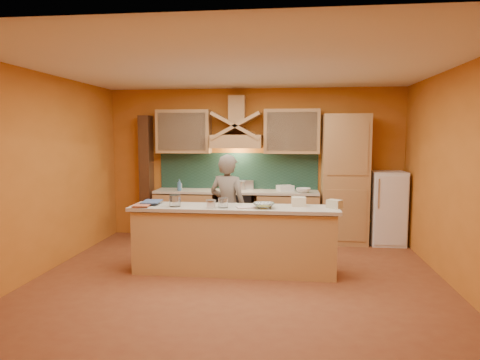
# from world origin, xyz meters

# --- Properties ---
(floor) EXTENTS (5.50, 5.00, 0.01)m
(floor) POSITION_xyz_m (0.00, 0.00, 0.00)
(floor) COLOR brown
(floor) RESTS_ON ground
(ceiling) EXTENTS (5.50, 5.00, 0.01)m
(ceiling) POSITION_xyz_m (0.00, 0.00, 2.80)
(ceiling) COLOR white
(ceiling) RESTS_ON wall_back
(wall_back) EXTENTS (5.50, 0.02, 2.80)m
(wall_back) POSITION_xyz_m (0.00, 2.50, 1.40)
(wall_back) COLOR #C87227
(wall_back) RESTS_ON floor
(wall_front) EXTENTS (5.50, 0.02, 2.80)m
(wall_front) POSITION_xyz_m (0.00, -2.50, 1.40)
(wall_front) COLOR #C87227
(wall_front) RESTS_ON floor
(wall_left) EXTENTS (0.02, 5.00, 2.80)m
(wall_left) POSITION_xyz_m (-2.75, 0.00, 1.40)
(wall_left) COLOR #C87227
(wall_left) RESTS_ON floor
(wall_right) EXTENTS (0.02, 5.00, 2.80)m
(wall_right) POSITION_xyz_m (2.75, 0.00, 1.40)
(wall_right) COLOR #C87227
(wall_right) RESTS_ON floor
(base_cabinet_left) EXTENTS (1.10, 0.60, 0.86)m
(base_cabinet_left) POSITION_xyz_m (-1.25, 2.20, 0.43)
(base_cabinet_left) COLOR tan
(base_cabinet_left) RESTS_ON floor
(base_cabinet_right) EXTENTS (1.10, 0.60, 0.86)m
(base_cabinet_right) POSITION_xyz_m (0.65, 2.20, 0.43)
(base_cabinet_right) COLOR tan
(base_cabinet_right) RESTS_ON floor
(counter_top) EXTENTS (3.00, 0.62, 0.04)m
(counter_top) POSITION_xyz_m (-0.30, 2.20, 0.90)
(counter_top) COLOR beige
(counter_top) RESTS_ON base_cabinet_left
(stove) EXTENTS (0.60, 0.58, 0.90)m
(stove) POSITION_xyz_m (-0.30, 2.20, 0.45)
(stove) COLOR black
(stove) RESTS_ON floor
(backsplash) EXTENTS (3.00, 0.03, 0.70)m
(backsplash) POSITION_xyz_m (-0.30, 2.48, 1.25)
(backsplash) COLOR #18352C
(backsplash) RESTS_ON wall_back
(range_hood) EXTENTS (0.92, 0.50, 0.24)m
(range_hood) POSITION_xyz_m (-0.30, 2.25, 1.82)
(range_hood) COLOR tan
(range_hood) RESTS_ON wall_back
(hood_chimney) EXTENTS (0.30, 0.30, 0.50)m
(hood_chimney) POSITION_xyz_m (-0.30, 2.35, 2.40)
(hood_chimney) COLOR tan
(hood_chimney) RESTS_ON wall_back
(upper_cabinet_left) EXTENTS (1.00, 0.35, 0.80)m
(upper_cabinet_left) POSITION_xyz_m (-1.30, 2.33, 2.00)
(upper_cabinet_left) COLOR tan
(upper_cabinet_left) RESTS_ON wall_back
(upper_cabinet_right) EXTENTS (1.00, 0.35, 0.80)m
(upper_cabinet_right) POSITION_xyz_m (0.70, 2.33, 2.00)
(upper_cabinet_right) COLOR tan
(upper_cabinet_right) RESTS_ON wall_back
(pantry_column) EXTENTS (0.80, 0.60, 2.30)m
(pantry_column) POSITION_xyz_m (1.65, 2.20, 1.15)
(pantry_column) COLOR tan
(pantry_column) RESTS_ON floor
(fridge) EXTENTS (0.58, 0.60, 1.30)m
(fridge) POSITION_xyz_m (2.40, 2.20, 0.65)
(fridge) COLOR white
(fridge) RESTS_ON floor
(trim_column_left) EXTENTS (0.20, 0.30, 2.30)m
(trim_column_left) POSITION_xyz_m (-2.05, 2.35, 1.15)
(trim_column_left) COLOR #472816
(trim_column_left) RESTS_ON floor
(island_body) EXTENTS (2.80, 0.55, 0.88)m
(island_body) POSITION_xyz_m (-0.10, 0.30, 0.44)
(island_body) COLOR tan
(island_body) RESTS_ON floor
(island_top) EXTENTS (2.90, 0.62, 0.05)m
(island_top) POSITION_xyz_m (-0.10, 0.30, 0.92)
(island_top) COLOR beige
(island_top) RESTS_ON island_body
(person) EXTENTS (0.70, 0.57, 1.65)m
(person) POSITION_xyz_m (-0.27, 0.87, 0.82)
(person) COLOR #70665B
(person) RESTS_ON floor
(pot_large) EXTENTS (0.30, 0.30, 0.18)m
(pot_large) POSITION_xyz_m (-0.44, 2.08, 0.99)
(pot_large) COLOR silver
(pot_large) RESTS_ON stove
(pot_small) EXTENTS (0.28, 0.28, 0.15)m
(pot_small) POSITION_xyz_m (-0.26, 2.33, 0.98)
(pot_small) COLOR silver
(pot_small) RESTS_ON stove
(soap_bottle_a) EXTENTS (0.10, 0.10, 0.18)m
(soap_bottle_a) POSITION_xyz_m (-1.35, 2.16, 1.01)
(soap_bottle_a) COLOR white
(soap_bottle_a) RESTS_ON counter_top
(soap_bottle_b) EXTENTS (0.12, 0.12, 0.22)m
(soap_bottle_b) POSITION_xyz_m (-1.33, 2.05, 1.03)
(soap_bottle_b) COLOR #376698
(soap_bottle_b) RESTS_ON counter_top
(bowl_back) EXTENTS (0.30, 0.30, 0.08)m
(bowl_back) POSITION_xyz_m (0.92, 2.05, 0.96)
(bowl_back) COLOR white
(bowl_back) RESTS_ON counter_top
(dish_rack) EXTENTS (0.34, 0.31, 0.10)m
(dish_rack) POSITION_xyz_m (0.60, 2.28, 0.97)
(dish_rack) COLOR white
(dish_rack) RESTS_ON counter_top
(book_lower) EXTENTS (0.24, 0.32, 0.03)m
(book_lower) POSITION_xyz_m (-1.48, 0.14, 0.96)
(book_lower) COLOR #B25E3F
(book_lower) RESTS_ON island_top
(book_upper) EXTENTS (0.28, 0.36, 0.03)m
(book_upper) POSITION_xyz_m (-1.43, 0.35, 0.98)
(book_upper) COLOR #3E5789
(book_upper) RESTS_ON island_top
(jar_large) EXTENTS (0.20, 0.20, 0.16)m
(jar_large) POSITION_xyz_m (-0.91, 0.21, 1.03)
(jar_large) COLOR silver
(jar_large) RESTS_ON island_top
(jar_small) EXTENTS (0.14, 0.14, 0.13)m
(jar_small) POSITION_xyz_m (-0.23, 0.18, 1.01)
(jar_small) COLOR white
(jar_small) RESTS_ON island_top
(kitchen_scale) EXTENTS (0.11, 0.11, 0.09)m
(kitchen_scale) POSITION_xyz_m (-0.39, 0.13, 0.99)
(kitchen_scale) COLOR white
(kitchen_scale) RESTS_ON island_top
(mixing_bowl) EXTENTS (0.33, 0.33, 0.07)m
(mixing_bowl) POSITION_xyz_m (0.32, 0.21, 0.98)
(mixing_bowl) COLOR white
(mixing_bowl) RESTS_ON island_top
(cloth) EXTENTS (0.29, 0.25, 0.02)m
(cloth) POSITION_xyz_m (0.07, 0.21, 0.95)
(cloth) COLOR beige
(cloth) RESTS_ON island_top
(grocery_bag_a) EXTENTS (0.20, 0.17, 0.13)m
(grocery_bag_a) POSITION_xyz_m (0.80, 0.44, 1.01)
(grocery_bag_a) COLOR beige
(grocery_bag_a) RESTS_ON island_top
(grocery_bag_b) EXTENTS (0.23, 0.22, 0.11)m
(grocery_bag_b) POSITION_xyz_m (1.28, 0.33, 1.00)
(grocery_bag_b) COLOR beige
(grocery_bag_b) RESTS_ON island_top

